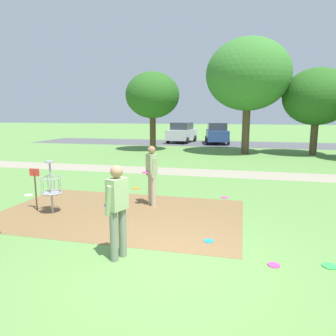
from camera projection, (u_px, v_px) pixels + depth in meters
The scene contains 18 objects.
ground_plane at pixel (168, 263), 5.44m from camera, with size 160.00×160.00×0.00m, color #5B8942.
dirt_tee_pad at pixel (120, 213), 8.20m from camera, with size 6.33×3.94×0.01m, color brown.
disc_golf_basket at pixel (49, 185), 8.14m from camera, with size 0.98×0.58×1.39m.
player_throwing at pixel (117, 207), 5.47m from camera, with size 0.45×0.50×1.71m.
player_waiting_left at pixel (152, 172), 8.77m from camera, with size 0.45×0.47×1.71m.
frisbee_near_basket at pixel (274, 265), 5.36m from camera, with size 0.21×0.21×0.02m, color #E53D99.
frisbee_by_tee at pixel (330, 266), 5.32m from camera, with size 0.25×0.25×0.02m, color green.
frisbee_mid_grass at pixel (209, 241), 6.38m from camera, with size 0.20×0.20×0.02m, color #1E93DB.
frisbee_far_left at pixel (28, 195), 10.01m from camera, with size 0.26×0.26×0.02m, color white.
frisbee_far_right at pixel (136, 188), 10.91m from camera, with size 0.25×0.25×0.02m, color orange.
frisbee_scattered_a at pixel (225, 197), 9.72m from camera, with size 0.22×0.22×0.02m, color #E53D99.
tree_near_left at pixel (317, 97), 19.39m from camera, with size 4.16×4.16×5.44m.
tree_near_right at pixel (153, 95), 21.92m from camera, with size 3.80×3.80×5.53m.
tree_mid_left at pixel (248, 75), 19.85m from camera, with size 5.37×5.37×7.37m.
parking_lot_strip at pixel (229, 144), 27.42m from camera, with size 36.00×6.00×0.01m, color #4C4C51.
parked_car_leftmost at pixel (182, 132), 28.79m from camera, with size 2.33×4.38×1.84m.
parked_car_center_left at pixel (217, 133), 27.70m from camera, with size 2.44×4.42×1.84m.
gravel_path at pixel (214, 173), 13.78m from camera, with size 40.00×1.82×0.00m, color gray.
Camera 1 is at (1.19, -4.94, 2.57)m, focal length 33.23 mm.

